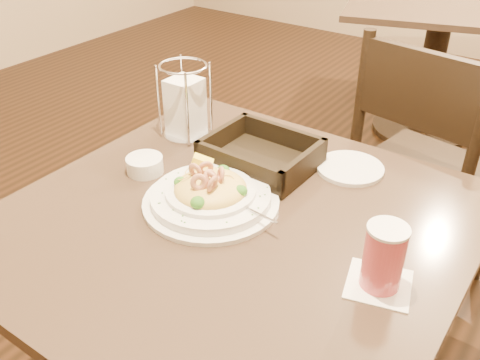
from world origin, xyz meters
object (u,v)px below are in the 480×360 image
Objects in this scene: pasta_bowl at (211,194)px; side_plate at (350,168)px; drink_glass at (384,258)px; butter_ramekin at (145,165)px; napkin_caddy at (185,105)px; dining_chair_near at (424,168)px; main_table at (235,298)px; bread_basket at (261,157)px; background_table at (436,45)px.

pasta_bowl is 0.35m from side_plate.
drink_glass is 0.60m from butter_ramekin.
napkin_caddy is at bearing 138.63° from pasta_bowl.
side_plate is 1.84× the size of butter_ramekin.
napkin_caddy is (-0.48, -0.58, 0.31)m from dining_chair_near.
pasta_bowl is 0.21m from butter_ramekin.
dining_chair_near is (0.16, 0.81, 0.00)m from main_table.
dining_chair_near is 0.56m from side_plate.
bread_basket reaches higher than main_table.
drink_glass is 0.85× the size of side_plate.
side_plate is (-0.05, -0.50, 0.23)m from dining_chair_near.
butter_ramekin is at bearing 174.21° from main_table.
dining_chair_near is at bearing 84.71° from side_plate.
drink_glass is 0.39m from side_plate.
bread_basket is 0.25m from napkin_caddy.
background_table is at bearing 104.02° from drink_glass.
background_table is 1.89m from bread_basket.
butter_ramekin is at bearing -144.07° from side_plate.
bread_basket is (-0.39, 0.23, -0.04)m from drink_glass.
napkin_caddy is 1.24× the size of side_plate.
drink_glass is 0.45m from bread_basket.
background_table is 1.31m from dining_chair_near.
side_plate is at bearing 35.93° from butter_ramekin.
main_table is 0.37m from butter_ramekin.
butter_ramekin is at bearing -78.20° from napkin_caddy.
main_table is 3.63× the size of bread_basket.
bread_basket is at bearing 79.01° from dining_chair_near.
pasta_bowl is (-0.23, -0.80, 0.25)m from dining_chair_near.
background_table is at bearing 95.56° from main_table.
dining_chair_near reaches higher than napkin_caddy.
background_table is at bearing 94.02° from bread_basket.
bread_basket is 1.28× the size of napkin_caddy.
main_table is 0.33m from bread_basket.
dining_chair_near is at bearing -73.99° from background_table.
butter_ramekin is (-0.44, -0.79, 0.24)m from dining_chair_near.
pasta_bowl is 2.04× the size of side_plate.
side_plate is at bearing 69.93° from main_table.
napkin_caddy is at bearing 144.16° from main_table.
butter_ramekin reaches higher than main_table.
pasta_bowl is at bearing -89.24° from bread_basket.
main_table is at bearing -84.44° from background_table.
dining_chair_near reaches higher than pasta_bowl.
dining_chair_near is 4.78× the size of napkin_caddy.
drink_glass reaches higher than pasta_bowl.
dining_chair_near reaches higher than background_table.
dining_chair_near is 3.75× the size of bread_basket.
dining_chair_near is at bearing 69.20° from bread_basket.
drink_glass is at bearing -3.24° from main_table.
pasta_bowl is at bearing -86.29° from background_table.
main_table is 6.73× the size of drink_glass.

